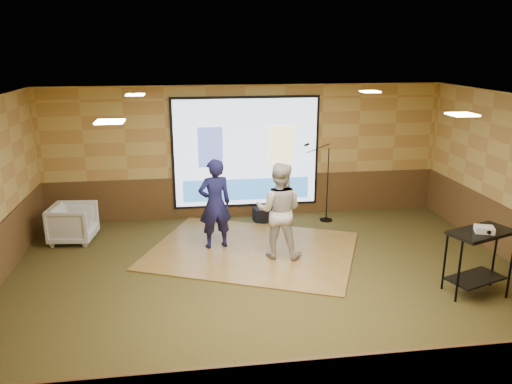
{
  "coord_description": "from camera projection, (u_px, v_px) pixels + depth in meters",
  "views": [
    {
      "loc": [
        -1.33,
        -7.48,
        3.83
      ],
      "look_at": [
        -0.12,
        0.99,
        1.3
      ],
      "focal_mm": 35.0,
      "sensor_mm": 36.0,
      "label": 1
    }
  ],
  "objects": [
    {
      "name": "duffel_bag",
      "position": [
        265.0,
        214.0,
        11.24
      ],
      "size": [
        0.55,
        0.41,
        0.31
      ],
      "primitive_type": "cube",
      "rotation": [
        0.0,
        0.0,
        0.16
      ],
      "color": "black",
      "rests_on": "ground"
    },
    {
      "name": "projector_screen",
      "position": [
        246.0,
        154.0,
        11.21
      ],
      "size": [
        3.32,
        0.06,
        2.52
      ],
      "color": "black",
      "rests_on": "room_shell"
    },
    {
      "name": "downlight_nw",
      "position": [
        135.0,
        95.0,
        8.94
      ],
      "size": [
        0.32,
        0.32,
        0.02
      ],
      "primitive_type": "cube",
      "color": "beige",
      "rests_on": "room_shell"
    },
    {
      "name": "downlight_se",
      "position": [
        462.0,
        115.0,
        6.4
      ],
      "size": [
        0.32,
        0.32,
        0.02
      ],
      "primitive_type": "cube",
      "color": "beige",
      "rests_on": "room_shell"
    },
    {
      "name": "player_left",
      "position": [
        215.0,
        204.0,
        9.54
      ],
      "size": [
        0.72,
        0.55,
        1.76
      ],
      "primitive_type": "imported",
      "rotation": [
        0.0,
        0.0,
        3.35
      ],
      "color": "#151543",
      "rests_on": "dance_floor"
    },
    {
      "name": "downlight_sw",
      "position": [
        110.0,
        122.0,
        5.8
      ],
      "size": [
        0.32,
        0.32,
        0.02
      ],
      "primitive_type": "cube",
      "color": "beige",
      "rests_on": "room_shell"
    },
    {
      "name": "mic_stand",
      "position": [
        324.0,
        200.0,
        11.18
      ],
      "size": [
        0.71,
        0.29,
        1.8
      ],
      "rotation": [
        0.0,
        0.0,
        0.14
      ],
      "color": "black",
      "rests_on": "ground"
    },
    {
      "name": "ground",
      "position": [
        272.0,
        282.0,
        8.37
      ],
      "size": [
        9.0,
        9.0,
        0.0
      ],
      "primitive_type": "plane",
      "color": "#293317",
      "rests_on": "ground"
    },
    {
      "name": "av_table",
      "position": [
        479.0,
        249.0,
        7.78
      ],
      "size": [
        1.02,
        0.54,
        1.07
      ],
      "rotation": [
        0.0,
        0.0,
        0.35
      ],
      "color": "black",
      "rests_on": "ground"
    },
    {
      "name": "player_right",
      "position": [
        279.0,
        210.0,
        9.11
      ],
      "size": [
        1.04,
        0.92,
        1.79
      ],
      "primitive_type": "imported",
      "rotation": [
        0.0,
        0.0,
        2.81
      ],
      "color": "#BCB6AC",
      "rests_on": "dance_floor"
    },
    {
      "name": "wainscot_back",
      "position": [
        246.0,
        196.0,
        11.54
      ],
      "size": [
        9.0,
        0.04,
        0.95
      ],
      "primitive_type": "cube",
      "color": "#52301B",
      "rests_on": "ground"
    },
    {
      "name": "downlight_ne",
      "position": [
        370.0,
        92.0,
        9.53
      ],
      "size": [
        0.32,
        0.32,
        0.02
      ],
      "primitive_type": "cube",
      "color": "beige",
      "rests_on": "room_shell"
    },
    {
      "name": "room_shell",
      "position": [
        273.0,
        161.0,
        7.77
      ],
      "size": [
        9.04,
        7.04,
        3.02
      ],
      "color": "tan",
      "rests_on": "ground"
    },
    {
      "name": "banquet_chair",
      "position": [
        73.0,
        223.0,
        10.03
      ],
      "size": [
        0.93,
        0.91,
        0.77
      ],
      "primitive_type": "imported",
      "rotation": [
        0.0,
        0.0,
        1.46
      ],
      "color": "gray",
      "rests_on": "ground"
    },
    {
      "name": "dance_floor",
      "position": [
        252.0,
        250.0,
        9.64
      ],
      "size": [
        4.64,
        4.16,
        0.03
      ],
      "primitive_type": "cube",
      "rotation": [
        0.0,
        0.0,
        -0.4
      ],
      "color": "olive",
      "rests_on": "ground"
    },
    {
      "name": "projector",
      "position": [
        484.0,
        229.0,
        7.63
      ],
      "size": [
        0.34,
        0.32,
        0.09
      ],
      "primitive_type": "cube",
      "rotation": [
        0.0,
        0.0,
        -0.39
      ],
      "color": "white",
      "rests_on": "av_table"
    }
  ]
}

